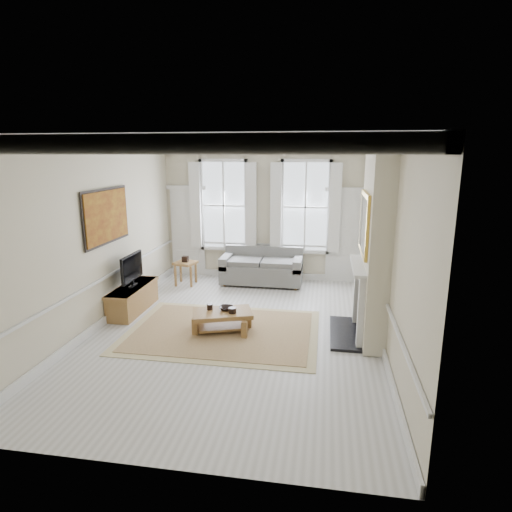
% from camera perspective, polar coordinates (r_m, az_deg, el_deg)
% --- Properties ---
extents(floor, '(7.20, 7.20, 0.00)m').
position_cam_1_polar(floor, '(8.06, -2.68, -10.00)').
color(floor, '#B7B5AD').
rests_on(floor, ground).
extents(ceiling, '(7.20, 7.20, 0.00)m').
position_cam_1_polar(ceiling, '(7.39, -2.98, 14.93)').
color(ceiling, white).
rests_on(ceiling, back_wall).
extents(back_wall, '(5.20, 0.00, 5.20)m').
position_cam_1_polar(back_wall, '(11.04, 1.11, 5.65)').
color(back_wall, beige).
rests_on(back_wall, floor).
extents(left_wall, '(0.00, 7.20, 7.20)m').
position_cam_1_polar(left_wall, '(8.47, -20.30, 2.37)').
color(left_wall, beige).
rests_on(left_wall, floor).
extents(right_wall, '(0.00, 7.20, 7.20)m').
position_cam_1_polar(right_wall, '(7.45, 17.12, 1.18)').
color(right_wall, beige).
rests_on(right_wall, floor).
extents(window_left, '(1.26, 0.20, 2.20)m').
position_cam_1_polar(window_left, '(11.16, -4.30, 6.74)').
color(window_left, '#B2BCC6').
rests_on(window_left, back_wall).
extents(window_right, '(1.26, 0.20, 2.20)m').
position_cam_1_polar(window_right, '(10.87, 6.60, 6.50)').
color(window_right, '#B2BCC6').
rests_on(window_right, back_wall).
extents(door_left, '(0.90, 0.08, 2.30)m').
position_cam_1_polar(door_left, '(11.56, -9.06, 3.08)').
color(door_left, silver).
rests_on(door_left, floor).
extents(door_right, '(0.90, 0.08, 2.30)m').
position_cam_1_polar(door_right, '(10.99, 11.71, 2.42)').
color(door_right, silver).
rests_on(door_right, floor).
extents(painting, '(0.05, 1.66, 1.06)m').
position_cam_1_polar(painting, '(8.66, -19.29, 5.03)').
color(painting, '#A1761B').
rests_on(painting, left_wall).
extents(chimney_breast, '(0.35, 1.70, 3.38)m').
position_cam_1_polar(chimney_breast, '(7.63, 15.63, 1.55)').
color(chimney_breast, beige).
rests_on(chimney_breast, floor).
extents(hearth, '(0.55, 1.50, 0.05)m').
position_cam_1_polar(hearth, '(8.09, 11.83, -10.00)').
color(hearth, black).
rests_on(hearth, floor).
extents(fireplace, '(0.21, 1.45, 1.33)m').
position_cam_1_polar(fireplace, '(7.85, 13.54, -5.30)').
color(fireplace, silver).
rests_on(fireplace, floor).
extents(mirror, '(0.06, 1.26, 1.06)m').
position_cam_1_polar(mirror, '(7.54, 14.17, 4.21)').
color(mirror, gold).
rests_on(mirror, chimney_breast).
extents(sofa, '(2.01, 0.98, 0.90)m').
position_cam_1_polar(sofa, '(10.83, 0.84, -1.69)').
color(sofa, '#5F5F5D').
rests_on(sofa, floor).
extents(side_table, '(0.59, 0.59, 0.59)m').
position_cam_1_polar(side_table, '(10.81, -9.38, -1.33)').
color(side_table, brown).
rests_on(side_table, floor).
extents(rug, '(3.50, 2.60, 0.02)m').
position_cam_1_polar(rug, '(8.06, -4.46, -9.94)').
color(rug, '#93704C').
rests_on(rug, floor).
extents(coffee_table, '(1.21, 0.93, 0.40)m').
position_cam_1_polar(coffee_table, '(7.94, -4.50, -7.90)').
color(coffee_table, brown).
rests_on(coffee_table, rug).
extents(ceramic_pot_a, '(0.11, 0.11, 0.11)m').
position_cam_1_polar(ceramic_pot_a, '(8.00, -6.18, -6.75)').
color(ceramic_pot_a, black).
rests_on(ceramic_pot_a, coffee_table).
extents(ceramic_pot_b, '(0.14, 0.14, 0.10)m').
position_cam_1_polar(ceramic_pot_b, '(7.81, -3.17, -7.25)').
color(ceramic_pot_b, black).
rests_on(ceramic_pot_b, coffee_table).
extents(bowl, '(0.27, 0.27, 0.06)m').
position_cam_1_polar(bowl, '(7.98, -3.99, -6.93)').
color(bowl, black).
rests_on(bowl, coffee_table).
extents(tv_stand, '(0.49, 1.51, 0.54)m').
position_cam_1_polar(tv_stand, '(9.31, -16.07, -5.46)').
color(tv_stand, brown).
rests_on(tv_stand, floor).
extents(tv, '(0.08, 0.90, 0.68)m').
position_cam_1_polar(tv, '(9.12, -16.22, -1.52)').
color(tv, black).
rests_on(tv, tv_stand).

